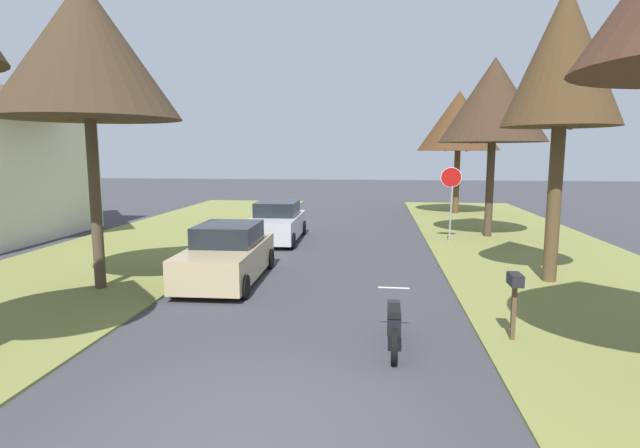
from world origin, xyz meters
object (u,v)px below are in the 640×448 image
parked_sedan_silver (277,223)px  parked_sedan_tan (227,255)px  stop_sign_far (451,188)px  street_tree_right_mid_b (494,101)px  street_tree_right_far (459,121)px  street_tree_right_mid_a (564,58)px  parked_motorcycle (394,322)px  curbside_mailbox (515,287)px  street_tree_left_mid_a (86,50)px

parked_sedan_silver → parked_sedan_tan: bearing=-90.9°
stop_sign_far → street_tree_right_mid_b: size_ratio=0.40×
street_tree_right_mid_b → stop_sign_far: bearing=-139.3°
stop_sign_far → street_tree_right_far: (1.68, 9.59, 3.12)m
street_tree_right_mid_b → parked_sedan_silver: (-8.67, -1.79, -4.91)m
street_tree_right_far → parked_sedan_silver: street_tree_right_far is taller
street_tree_right_mid_a → street_tree_right_mid_b: street_tree_right_mid_a is taller
stop_sign_far → street_tree_right_mid_b: (1.80, 1.55, 3.46)m
stop_sign_far → street_tree_right_far: street_tree_right_far is taller
street_tree_right_far → street_tree_right_mid_b: bearing=-89.2°
parked_motorcycle → curbside_mailbox: 2.38m
street_tree_right_far → parked_sedan_tan: size_ratio=1.56×
parked_motorcycle → curbside_mailbox: (2.24, 0.55, 0.57)m
street_tree_right_mid_a → curbside_mailbox: size_ratio=6.15×
street_tree_right_far → curbside_mailbox: (-1.98, -20.14, -4.24)m
parked_sedan_tan → parked_motorcycle: (4.44, -4.39, -0.24)m
street_tree_right_mid_a → parked_sedan_silver: (-8.75, 5.68, -5.24)m
street_tree_right_mid_b → curbside_mailbox: size_ratio=5.76×
street_tree_right_mid_a → parked_motorcycle: street_tree_right_mid_a is taller
stop_sign_far → parked_sedan_silver: 7.03m
street_tree_left_mid_a → curbside_mailbox: (9.72, -2.60, -4.97)m
street_tree_right_far → stop_sign_far: bearing=-99.9°
street_tree_left_mid_a → parked_sedan_tan: bearing=22.3°
curbside_mailbox → stop_sign_far: bearing=88.4°
stop_sign_far → street_tree_right_mid_a: street_tree_right_mid_a is taller
stop_sign_far → street_tree_right_mid_b: 4.20m
street_tree_right_mid_b → street_tree_left_mid_a: bearing=-141.2°
parked_sedan_tan → curbside_mailbox: 7.72m
street_tree_left_mid_a → parked_sedan_tan: size_ratio=1.73×
street_tree_right_mid_a → stop_sign_far: bearing=107.5°
street_tree_right_mid_b → parked_sedan_tan: bearing=-136.7°
stop_sign_far → street_tree_right_far: bearing=80.1°
street_tree_right_mid_b → curbside_mailbox: street_tree_right_mid_b is taller
parked_motorcycle → street_tree_left_mid_a: bearing=157.2°
street_tree_right_mid_a → parked_sedan_silver: bearing=147.0°
stop_sign_far → street_tree_right_mid_b: bearing=40.7°
street_tree_left_mid_a → curbside_mailbox: 11.22m
parked_sedan_silver → parked_motorcycle: size_ratio=2.16×
stop_sign_far → street_tree_right_mid_a: size_ratio=0.38×
stop_sign_far → parked_sedan_silver: bearing=-178.0°
curbside_mailbox → street_tree_right_far: bearing=84.4°
street_tree_right_far → street_tree_left_mid_a: street_tree_left_mid_a is taller
curbside_mailbox → parked_motorcycle: bearing=-166.2°
street_tree_right_mid_a → parked_sedan_silver: street_tree_right_mid_a is taller
street_tree_right_mid_a → curbside_mailbox: (-2.16, -4.63, -4.91)m
street_tree_right_mid_b → street_tree_right_far: bearing=90.8°
street_tree_right_mid_b → street_tree_left_mid_a: (-11.81, -9.50, 0.39)m
street_tree_right_mid_a → street_tree_right_far: size_ratio=1.13×
stop_sign_far → parked_motorcycle: (-2.54, -11.10, -1.69)m
street_tree_right_mid_a → street_tree_left_mid_a: bearing=-170.3°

